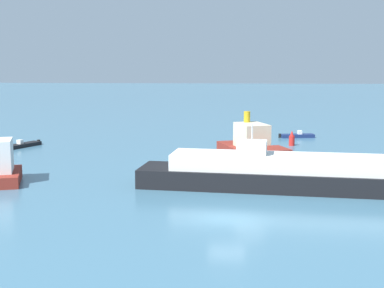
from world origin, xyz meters
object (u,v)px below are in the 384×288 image
at_px(white_riverboat, 290,173).
at_px(tugboat, 253,147).
at_px(channel_buoy_red, 292,139).
at_px(small_motorboat, 23,145).
at_px(fishing_skiff, 297,136).

xyz_separation_m(white_riverboat, tugboat, (-2.32, 14.42, -0.10)).
distance_m(white_riverboat, tugboat, 14.60).
xyz_separation_m(tugboat, channel_buoy_red, (5.16, 9.21, -0.42)).
xyz_separation_m(white_riverboat, small_motorboat, (-29.98, 20.60, -1.10)).
height_order(white_riverboat, tugboat, white_riverboat).
relative_size(fishing_skiff, tugboat, 0.39).
bearing_deg(fishing_skiff, small_motorboat, -163.33).
xyz_separation_m(white_riverboat, fishing_skiff, (4.39, 30.89, -1.08)).
distance_m(white_riverboat, fishing_skiff, 31.22).
relative_size(small_motorboat, tugboat, 0.41).
height_order(fishing_skiff, channel_buoy_red, channel_buoy_red).
bearing_deg(small_motorboat, channel_buoy_red, 5.28).
height_order(small_motorboat, tugboat, tugboat).
bearing_deg(fishing_skiff, white_riverboat, -98.09).
bearing_deg(fishing_skiff, tugboat, -112.17).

